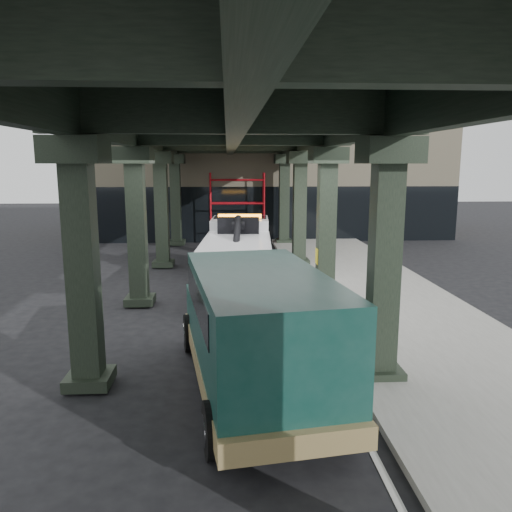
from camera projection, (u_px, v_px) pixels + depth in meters
name	position (u px, v px, depth m)	size (l,w,h in m)	color
ground	(248.00, 323.00, 14.32)	(90.00, 90.00, 0.00)	black
sidewalk	(381.00, 299.00, 16.52)	(5.00, 40.00, 0.15)	gray
lane_stripe	(297.00, 303.00, 16.38)	(0.12, 38.00, 0.01)	silver
viaduct	(232.00, 132.00, 15.26)	(7.40, 32.00, 6.40)	black
building	(265.00, 171.00, 33.33)	(22.00, 10.00, 8.00)	#C6B793
scaffolding	(237.00, 206.00, 28.31)	(3.08, 0.88, 4.00)	#B50E17
tow_truck	(238.00, 252.00, 18.34)	(2.78, 8.20, 2.65)	black
towed_van	(256.00, 328.00, 9.66)	(3.28, 6.51, 2.53)	#103A33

